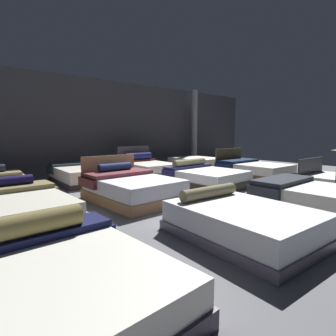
{
  "coord_description": "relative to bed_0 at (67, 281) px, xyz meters",
  "views": [
    {
      "loc": [
        -4.24,
        -5.01,
        1.43
      ],
      "look_at": [
        0.07,
        0.19,
        0.57
      ],
      "focal_mm": 28.73,
      "sensor_mm": 36.0,
      "label": 1
    }
  ],
  "objects": [
    {
      "name": "support_pillar",
      "position": [
        8.71,
        7.18,
        1.53
      ],
      "size": [
        0.28,
        0.28,
        3.5
      ],
      "primitive_type": "cylinder",
      "color": "#99999E",
      "rests_on": "ground_plane"
    },
    {
      "name": "bed_10",
      "position": [
        4.76,
        5.58,
        0.02
      ],
      "size": [
        1.54,
        2.12,
        0.97
      ],
      "rotation": [
        0.0,
        0.0,
        -0.04
      ],
      "color": "#584F59",
      "rests_on": "ground_plane"
    },
    {
      "name": "price_sign",
      "position": [
        5.91,
        -0.02,
        0.2
      ],
      "size": [
        0.28,
        0.24,
        1.08
      ],
      "color": "#3F3F44",
      "rests_on": "ground_plane"
    },
    {
      "name": "bed_9",
      "position": [
        2.44,
        5.53,
        0.01
      ],
      "size": [
        1.66,
        2.12,
        0.52
      ],
      "rotation": [
        0.0,
        0.0,
        -0.03
      ],
      "color": "black",
      "rests_on": "ground_plane"
    },
    {
      "name": "bed_6",
      "position": [
        4.77,
        2.8,
        0.02
      ],
      "size": [
        1.74,
        2.01,
        0.7
      ],
      "rotation": [
        0.0,
        0.0,
        0.05
      ],
      "color": "black",
      "rests_on": "ground_plane"
    },
    {
      "name": "showroom_back_wall",
      "position": [
        3.56,
        7.67,
        1.53
      ],
      "size": [
        18.0,
        0.06,
        3.5
      ],
      "primitive_type": "cube",
      "color": "#47474C",
      "rests_on": "ground_plane"
    },
    {
      "name": "bed_1",
      "position": [
        2.4,
        -0.03,
        0.0
      ],
      "size": [
        1.55,
        2.03,
        0.62
      ],
      "rotation": [
        0.0,
        0.0,
        -0.05
      ],
      "color": "#56505F",
      "rests_on": "ground_plane"
    },
    {
      "name": "ground_plane",
      "position": [
        3.56,
        2.86,
        -0.23
      ],
      "size": [
        18.0,
        18.0,
        0.02
      ],
      "primitive_type": "cube",
      "color": "slate"
    },
    {
      "name": "bed_0",
      "position": [
        0.0,
        0.0,
        0.0
      ],
      "size": [
        1.55,
        2.0,
        0.69
      ],
      "rotation": [
        0.0,
        0.0,
        0.04
      ],
      "color": "#2E2A36",
      "rests_on": "ground_plane"
    },
    {
      "name": "bed_11",
      "position": [
        7.1,
        5.45,
        0.01
      ],
      "size": [
        1.51,
        1.93,
        0.47
      ],
      "rotation": [
        0.0,
        0.0,
        0.0
      ],
      "color": "black",
      "rests_on": "ground_plane"
    },
    {
      "name": "bed_4",
      "position": [
        0.06,
        2.73,
        0.0
      ],
      "size": [
        1.77,
        2.09,
        0.66
      ],
      "rotation": [
        0.0,
        0.0,
        0.03
      ],
      "color": "black",
      "rests_on": "ground_plane"
    },
    {
      "name": "bed_2",
      "position": [
        4.71,
        -0.03,
        0.0
      ],
      "size": [
        1.64,
        2.09,
        0.51
      ],
      "rotation": [
        0.0,
        0.0,
        0.02
      ],
      "color": "#322B30",
      "rests_on": "ground_plane"
    },
    {
      "name": "bed_5",
      "position": [
        2.36,
        2.78,
        0.05
      ],
      "size": [
        1.63,
        2.09,
        0.92
      ],
      "rotation": [
        0.0,
        0.0,
        0.04
      ],
      "color": "#956946",
      "rests_on": "ground_plane"
    },
    {
      "name": "bed_7",
      "position": [
        7.06,
        2.82,
        0.03
      ],
      "size": [
        1.6,
        2.17,
        0.92
      ],
      "rotation": [
        0.0,
        0.0,
        -0.01
      ],
      "color": "brown",
      "rests_on": "ground_plane"
    }
  ]
}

